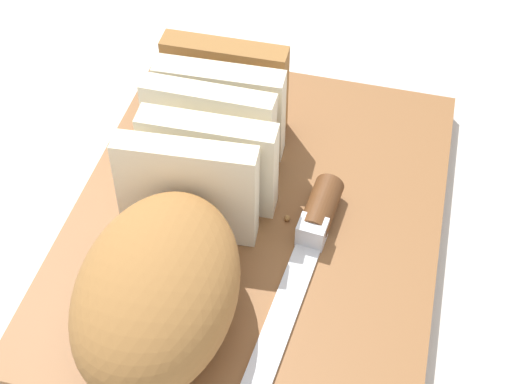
% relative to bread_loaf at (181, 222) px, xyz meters
% --- Properties ---
extents(ground_plane, '(3.00, 3.00, 0.00)m').
position_rel_bread_loaf_xyz_m(ground_plane, '(0.06, -0.05, -0.07)').
color(ground_plane, beige).
extents(cutting_board, '(0.41, 0.33, 0.02)m').
position_rel_bread_loaf_xyz_m(cutting_board, '(0.06, -0.05, -0.06)').
color(cutting_board, brown).
rests_on(cutting_board, ground_plane).
extents(bread_loaf, '(0.33, 0.13, 0.10)m').
position_rel_bread_loaf_xyz_m(bread_loaf, '(0.00, 0.00, 0.00)').
color(bread_loaf, '#996633').
rests_on(bread_loaf, cutting_board).
extents(bread_knife, '(0.27, 0.06, 0.03)m').
position_rel_bread_loaf_xyz_m(bread_knife, '(0.03, -0.10, -0.04)').
color(bread_knife, silver).
rests_on(bread_knife, cutting_board).
extents(crumb_near_knife, '(0.01, 0.01, 0.01)m').
position_rel_bread_loaf_xyz_m(crumb_near_knife, '(0.04, -0.01, -0.04)').
color(crumb_near_knife, '#A8753D').
rests_on(crumb_near_knife, cutting_board).
extents(crumb_near_loaf, '(0.01, 0.01, 0.01)m').
position_rel_bread_loaf_xyz_m(crumb_near_loaf, '(0.06, -0.07, -0.04)').
color(crumb_near_loaf, '#A8753D').
rests_on(crumb_near_loaf, cutting_board).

